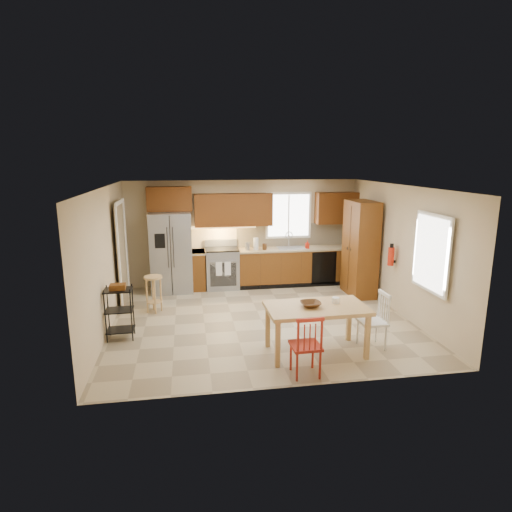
{
  "coord_description": "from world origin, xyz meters",
  "views": [
    {
      "loc": [
        -1.32,
        -7.54,
        2.98
      ],
      "look_at": [
        -0.03,
        0.4,
        1.15
      ],
      "focal_mm": 30.0,
      "sensor_mm": 36.0,
      "label": 1
    }
  ],
  "objects_px": {
    "range_stove": "(222,269)",
    "refrigerator": "(171,252)",
    "soap_bottle": "(307,244)",
    "utility_cart": "(120,313)",
    "pantry": "(360,249)",
    "chair_red": "(306,344)",
    "dining_table": "(316,330)",
    "bar_stool": "(154,294)",
    "chair_white": "(372,321)",
    "table_jar": "(336,302)",
    "table_bowl": "(311,307)",
    "fire_extinguisher": "(391,256)"
  },
  "relations": [
    {
      "from": "soap_bottle",
      "to": "table_bowl",
      "type": "height_order",
      "value": "soap_bottle"
    },
    {
      "from": "refrigerator",
      "to": "chair_white",
      "type": "relative_size",
      "value": 2.0
    },
    {
      "from": "range_stove",
      "to": "table_bowl",
      "type": "xyz_separation_m",
      "value": [
        1.05,
        -3.72,
        0.3
      ]
    },
    {
      "from": "chair_red",
      "to": "table_jar",
      "type": "relative_size",
      "value": 6.95
    },
    {
      "from": "chair_white",
      "to": "table_bowl",
      "type": "height_order",
      "value": "chair_white"
    },
    {
      "from": "dining_table",
      "to": "chair_red",
      "type": "relative_size",
      "value": 1.7
    },
    {
      "from": "pantry",
      "to": "dining_table",
      "type": "xyz_separation_m",
      "value": [
        -1.83,
        -2.74,
        -0.67
      ]
    },
    {
      "from": "chair_white",
      "to": "table_jar",
      "type": "height_order",
      "value": "chair_white"
    },
    {
      "from": "chair_red",
      "to": "utility_cart",
      "type": "bearing_deg",
      "value": 146.91
    },
    {
      "from": "range_stove",
      "to": "bar_stool",
      "type": "distance_m",
      "value": 2.05
    },
    {
      "from": "refrigerator",
      "to": "table_bowl",
      "type": "distance_m",
      "value": 4.28
    },
    {
      "from": "utility_cart",
      "to": "table_bowl",
      "type": "bearing_deg",
      "value": -20.51
    },
    {
      "from": "range_stove",
      "to": "utility_cart",
      "type": "relative_size",
      "value": 1.02
    },
    {
      "from": "pantry",
      "to": "table_bowl",
      "type": "distance_m",
      "value": 3.36
    },
    {
      "from": "dining_table",
      "to": "table_bowl",
      "type": "bearing_deg",
      "value": 178.95
    },
    {
      "from": "refrigerator",
      "to": "dining_table",
      "type": "bearing_deg",
      "value": -57.9
    },
    {
      "from": "chair_red",
      "to": "soap_bottle",
      "type": "bearing_deg",
      "value": 72.91
    },
    {
      "from": "range_stove",
      "to": "utility_cart",
      "type": "distance_m",
      "value": 3.29
    },
    {
      "from": "range_stove",
      "to": "chair_red",
      "type": "xyz_separation_m",
      "value": [
        0.8,
        -4.37,
        -0.01
      ]
    },
    {
      "from": "utility_cart",
      "to": "chair_white",
      "type": "bearing_deg",
      "value": -15.03
    },
    {
      "from": "table_bowl",
      "to": "utility_cart",
      "type": "height_order",
      "value": "utility_cart"
    },
    {
      "from": "soap_bottle",
      "to": "pantry",
      "type": "relative_size",
      "value": 0.09
    },
    {
      "from": "refrigerator",
      "to": "bar_stool",
      "type": "height_order",
      "value": "refrigerator"
    },
    {
      "from": "dining_table",
      "to": "utility_cart",
      "type": "bearing_deg",
      "value": 159.91
    },
    {
      "from": "fire_extinguisher",
      "to": "chair_white",
      "type": "relative_size",
      "value": 0.4
    },
    {
      "from": "range_stove",
      "to": "pantry",
      "type": "bearing_deg",
      "value": -18.29
    },
    {
      "from": "fire_extinguisher",
      "to": "dining_table",
      "type": "xyz_separation_m",
      "value": [
        -2.03,
        -1.69,
        -0.72
      ]
    },
    {
      "from": "refrigerator",
      "to": "utility_cart",
      "type": "distance_m",
      "value": 2.75
    },
    {
      "from": "soap_bottle",
      "to": "bar_stool",
      "type": "height_order",
      "value": "soap_bottle"
    },
    {
      "from": "chair_white",
      "to": "refrigerator",
      "type": "bearing_deg",
      "value": 40.91
    },
    {
      "from": "table_jar",
      "to": "chair_white",
      "type": "bearing_deg",
      "value": -4.36
    },
    {
      "from": "bar_stool",
      "to": "utility_cart",
      "type": "height_order",
      "value": "utility_cart"
    },
    {
      "from": "utility_cart",
      "to": "bar_stool",
      "type": "bearing_deg",
      "value": 67.84
    },
    {
      "from": "range_stove",
      "to": "bar_stool",
      "type": "bearing_deg",
      "value": -135.91
    },
    {
      "from": "dining_table",
      "to": "chair_red",
      "type": "bearing_deg",
      "value": -119.35
    },
    {
      "from": "range_stove",
      "to": "refrigerator",
      "type": "bearing_deg",
      "value": -177.01
    },
    {
      "from": "pantry",
      "to": "range_stove",
      "type": "bearing_deg",
      "value": 161.71
    },
    {
      "from": "dining_table",
      "to": "table_jar",
      "type": "xyz_separation_m",
      "value": [
        0.34,
        0.1,
        0.42
      ]
    },
    {
      "from": "range_stove",
      "to": "chair_white",
      "type": "xyz_separation_m",
      "value": [
        2.1,
        -3.67,
        -0.01
      ]
    },
    {
      "from": "table_bowl",
      "to": "table_jar",
      "type": "bearing_deg",
      "value": 12.53
    },
    {
      "from": "pantry",
      "to": "table_bowl",
      "type": "xyz_separation_m",
      "value": [
        -1.93,
        -2.74,
        -0.29
      ]
    },
    {
      "from": "soap_bottle",
      "to": "utility_cart",
      "type": "distance_m",
      "value": 4.77
    },
    {
      "from": "range_stove",
      "to": "utility_cart",
      "type": "bearing_deg",
      "value": -126.32
    },
    {
      "from": "table_jar",
      "to": "range_stove",
      "type": "bearing_deg",
      "value": 112.28
    },
    {
      "from": "range_stove",
      "to": "soap_bottle",
      "type": "bearing_deg",
      "value": -2.4
    },
    {
      "from": "chair_red",
      "to": "bar_stool",
      "type": "relative_size",
      "value": 1.24
    },
    {
      "from": "refrigerator",
      "to": "bar_stool",
      "type": "relative_size",
      "value": 2.48
    },
    {
      "from": "chair_red",
      "to": "utility_cart",
      "type": "height_order",
      "value": "chair_red"
    },
    {
      "from": "chair_red",
      "to": "chair_white",
      "type": "bearing_deg",
      "value": 27.25
    },
    {
      "from": "soap_bottle",
      "to": "table_jar",
      "type": "relative_size",
      "value": 1.46
    }
  ]
}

